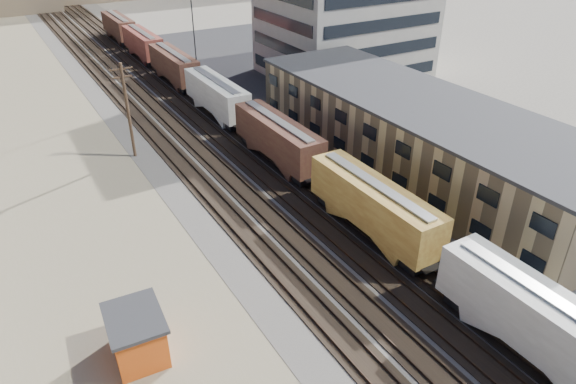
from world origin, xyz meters
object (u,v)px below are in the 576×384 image
freight_train (244,114)px  maintenance_shed (137,335)px  utility_pole_north (128,109)px  parked_car_blue (302,68)px

freight_train → maintenance_shed: freight_train is taller
freight_train → utility_pole_north: (-12.30, 1.43, 2.50)m
maintenance_shed → parked_car_blue: (38.97, 44.06, -0.86)m
utility_pole_north → maintenance_shed: 28.48m
maintenance_shed → parked_car_blue: bearing=48.5°
utility_pole_north → maintenance_shed: bearing=-105.6°
utility_pole_north → maintenance_shed: utility_pole_north is taller
maintenance_shed → parked_car_blue: 58.82m
utility_pole_north → parked_car_blue: 35.92m
utility_pole_north → parked_car_blue: size_ratio=2.04×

